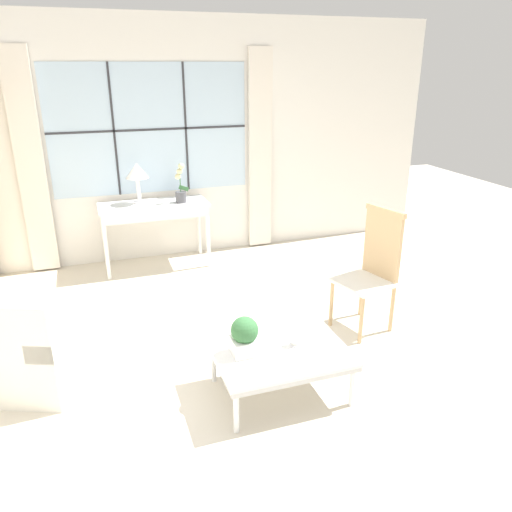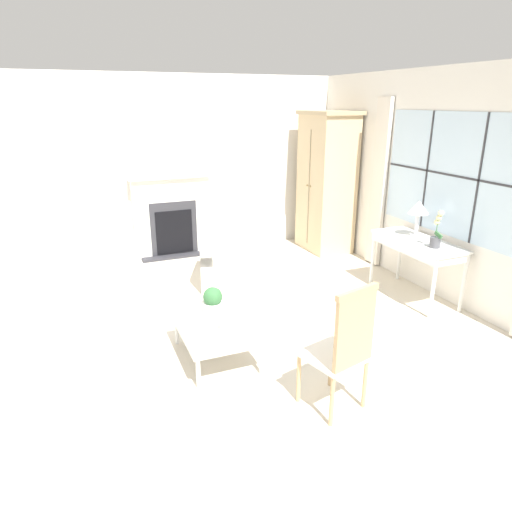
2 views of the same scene
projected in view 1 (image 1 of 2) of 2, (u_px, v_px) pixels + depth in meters
name	position (u px, v px, depth m)	size (l,w,h in m)	color
ground_plane	(222.00, 394.00, 3.66)	(14.00, 14.00, 0.00)	beige
wall_back_windowed	(151.00, 143.00, 5.83)	(7.20, 0.14, 2.80)	silver
console_table	(154.00, 211.00, 5.75)	(1.23, 0.54, 0.76)	white
table_lamp	(137.00, 173.00, 5.62)	(0.26, 0.26, 0.46)	silver
potted_orchid	(181.00, 188.00, 5.73)	(0.16, 0.12, 0.45)	#4C4C51
armchair_upholstered	(24.00, 349.00, 3.74)	(1.11, 1.10, 0.81)	silver
side_chair_wooden	(374.00, 264.00, 4.42)	(0.54, 0.54, 1.11)	white
coffee_table	(281.00, 355.00, 3.57)	(0.95, 0.70, 0.36)	silver
potted_plant_small	(245.00, 336.00, 3.47)	(0.19, 0.19, 0.28)	white
pillar_candle	(297.00, 338.00, 3.60)	(0.10, 0.10, 0.14)	silver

